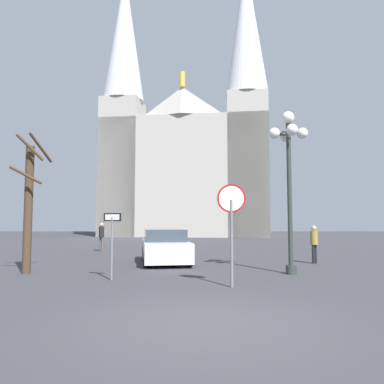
{
  "coord_description": "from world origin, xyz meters",
  "views": [
    {
      "loc": [
        -0.22,
        -6.77,
        1.8
      ],
      "look_at": [
        -0.21,
        20.34,
        3.95
      ],
      "focal_mm": 34.61,
      "sensor_mm": 36.0,
      "label": 1
    }
  ],
  "objects_px": {
    "bare_tree": "(29,204)",
    "pedestrian_standing": "(314,241)",
    "stop_sign": "(231,214)",
    "street_lamp": "(289,158)",
    "parked_car_near_white": "(165,247)",
    "cathedral": "(187,153)",
    "pedestrian_walking": "(101,234)",
    "one_way_arrow_sign": "(112,237)"
  },
  "relations": [
    {
      "from": "parked_car_near_white",
      "to": "stop_sign",
      "type": "bearing_deg",
      "value": -69.37
    },
    {
      "from": "stop_sign",
      "to": "bare_tree",
      "type": "relative_size",
      "value": 0.59
    },
    {
      "from": "bare_tree",
      "to": "pedestrian_walking",
      "type": "height_order",
      "value": "bare_tree"
    },
    {
      "from": "pedestrian_standing",
      "to": "parked_car_near_white",
      "type": "bearing_deg",
      "value": 177.22
    },
    {
      "from": "cathedral",
      "to": "pedestrian_standing",
      "type": "distance_m",
      "value": 32.21
    },
    {
      "from": "street_lamp",
      "to": "bare_tree",
      "type": "distance_m",
      "value": 9.26
    },
    {
      "from": "pedestrian_walking",
      "to": "street_lamp",
      "type": "bearing_deg",
      "value": -47.17
    },
    {
      "from": "bare_tree",
      "to": "pedestrian_standing",
      "type": "xyz_separation_m",
      "value": [
        10.97,
        3.09,
        -1.42
      ]
    },
    {
      "from": "bare_tree",
      "to": "pedestrian_walking",
      "type": "relative_size",
      "value": 2.82
    },
    {
      "from": "cathedral",
      "to": "bare_tree",
      "type": "height_order",
      "value": "cathedral"
    },
    {
      "from": "bare_tree",
      "to": "street_lamp",
      "type": "bearing_deg",
      "value": -0.59
    },
    {
      "from": "street_lamp",
      "to": "stop_sign",
      "type": "bearing_deg",
      "value": -132.04
    },
    {
      "from": "bare_tree",
      "to": "parked_car_near_white",
      "type": "distance_m",
      "value": 5.92
    },
    {
      "from": "street_lamp",
      "to": "parked_car_near_white",
      "type": "xyz_separation_m",
      "value": [
        -4.58,
        3.49,
        -3.32
      ]
    },
    {
      "from": "cathedral",
      "to": "one_way_arrow_sign",
      "type": "relative_size",
      "value": 16.74
    },
    {
      "from": "one_way_arrow_sign",
      "to": "pedestrian_standing",
      "type": "distance_m",
      "value": 8.94
    },
    {
      "from": "cathedral",
      "to": "one_way_arrow_sign",
      "type": "xyz_separation_m",
      "value": [
        -1.83,
        -34.69,
        -9.13
      ]
    },
    {
      "from": "stop_sign",
      "to": "one_way_arrow_sign",
      "type": "xyz_separation_m",
      "value": [
        -3.58,
        1.26,
        -0.68
      ]
    },
    {
      "from": "stop_sign",
      "to": "pedestrian_walking",
      "type": "relative_size",
      "value": 1.66
    },
    {
      "from": "street_lamp",
      "to": "pedestrian_walking",
      "type": "xyz_separation_m",
      "value": [
        -8.85,
        9.55,
        -2.98
      ]
    },
    {
      "from": "street_lamp",
      "to": "bare_tree",
      "type": "xyz_separation_m",
      "value": [
        -9.11,
        0.09,
        -1.62
      ]
    },
    {
      "from": "bare_tree",
      "to": "pedestrian_standing",
      "type": "height_order",
      "value": "bare_tree"
    },
    {
      "from": "stop_sign",
      "to": "pedestrian_walking",
      "type": "distance_m",
      "value": 13.79
    },
    {
      "from": "one_way_arrow_sign",
      "to": "pedestrian_standing",
      "type": "xyz_separation_m",
      "value": [
        7.73,
        4.48,
        -0.34
      ]
    },
    {
      "from": "pedestrian_walking",
      "to": "pedestrian_standing",
      "type": "bearing_deg",
      "value": -30.74
    },
    {
      "from": "one_way_arrow_sign",
      "to": "street_lamp",
      "type": "xyz_separation_m",
      "value": [
        5.88,
        1.3,
        2.7
      ]
    },
    {
      "from": "pedestrian_walking",
      "to": "pedestrian_standing",
      "type": "distance_m",
      "value": 12.45
    },
    {
      "from": "cathedral",
      "to": "street_lamp",
      "type": "relative_size",
      "value": 6.06
    },
    {
      "from": "cathedral",
      "to": "parked_car_near_white",
      "type": "bearing_deg",
      "value": -91.02
    },
    {
      "from": "cathedral",
      "to": "stop_sign",
      "type": "bearing_deg",
      "value": -87.22
    },
    {
      "from": "one_way_arrow_sign",
      "to": "parked_car_near_white",
      "type": "bearing_deg",
      "value": 74.83
    },
    {
      "from": "cathedral",
      "to": "pedestrian_walking",
      "type": "relative_size",
      "value": 20.14
    },
    {
      "from": "pedestrian_walking",
      "to": "pedestrian_standing",
      "type": "relative_size",
      "value": 1.06
    },
    {
      "from": "pedestrian_walking",
      "to": "pedestrian_standing",
      "type": "height_order",
      "value": "pedestrian_walking"
    },
    {
      "from": "cathedral",
      "to": "bare_tree",
      "type": "xyz_separation_m",
      "value": [
        -5.07,
        -33.3,
        -8.05
      ]
    },
    {
      "from": "parked_car_near_white",
      "to": "pedestrian_walking",
      "type": "distance_m",
      "value": 7.42
    },
    {
      "from": "cathedral",
      "to": "pedestrian_standing",
      "type": "xyz_separation_m",
      "value": [
        5.9,
        -30.22,
        -9.47
      ]
    },
    {
      "from": "one_way_arrow_sign",
      "to": "street_lamp",
      "type": "height_order",
      "value": "street_lamp"
    },
    {
      "from": "stop_sign",
      "to": "bare_tree",
      "type": "distance_m",
      "value": 7.32
    },
    {
      "from": "parked_car_near_white",
      "to": "pedestrian_walking",
      "type": "height_order",
      "value": "pedestrian_walking"
    },
    {
      "from": "stop_sign",
      "to": "street_lamp",
      "type": "relative_size",
      "value": 0.5
    },
    {
      "from": "cathedral",
      "to": "street_lamp",
      "type": "bearing_deg",
      "value": -83.09
    }
  ]
}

